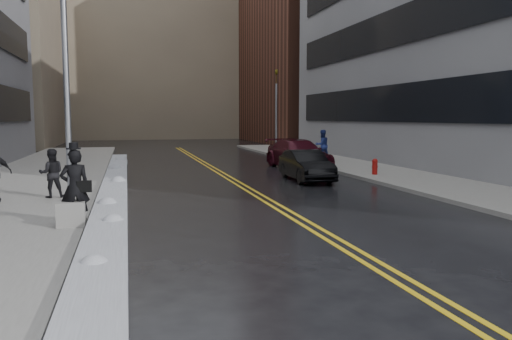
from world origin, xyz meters
TOP-DOWN VIEW (x-y plane):
  - ground at (0.00, 0.00)m, footprint 160.00×160.00m
  - sidewalk_west at (-5.75, 10.00)m, footprint 5.50×50.00m
  - sidewalk_east at (10.00, 10.00)m, footprint 4.00×50.00m
  - lane_line_left at (2.35, 10.00)m, footprint 0.12×50.00m
  - lane_line_right at (2.65, 10.00)m, footprint 0.12×50.00m
  - snow_ridge at (-2.45, 8.00)m, footprint 0.90×30.00m
  - building_east_far at (19.00, 42.00)m, footprint 14.00×20.00m
  - building_far at (2.00, 60.00)m, footprint 36.00×16.00m
  - lamppost at (-3.30, 2.00)m, footprint 0.65×0.65m
  - fire_hydrant at (9.00, 10.00)m, footprint 0.26×0.26m
  - traffic_signal at (8.50, 24.00)m, footprint 0.16×0.20m
  - pedestrian_fedora at (-3.20, 1.98)m, footprint 0.73×0.54m
  - pedestrian_b at (-4.36, 6.63)m, footprint 0.85×0.71m
  - pedestrian_east at (9.55, 17.76)m, footprint 0.98×0.81m
  - car_black at (5.56, 9.73)m, footprint 1.55×4.09m
  - car_maroon at (6.96, 14.76)m, footprint 2.64×5.58m

SIDE VIEW (x-z plane):
  - ground at x=0.00m, z-range 0.00..0.00m
  - lane_line_left at x=2.35m, z-range 0.00..0.01m
  - lane_line_right at x=2.65m, z-range 0.00..0.01m
  - sidewalk_west at x=-5.75m, z-range 0.00..0.15m
  - sidewalk_east at x=10.00m, z-range 0.00..0.15m
  - snow_ridge at x=-2.45m, z-range 0.00..0.34m
  - fire_hydrant at x=9.00m, z-range 0.18..0.91m
  - car_black at x=5.56m, z-range 0.00..1.33m
  - car_maroon at x=6.96m, z-range 0.00..1.57m
  - pedestrian_b at x=-4.36m, z-range 0.15..1.74m
  - pedestrian_fedora at x=-3.20m, z-range 0.15..2.00m
  - pedestrian_east at x=9.55m, z-range 0.15..2.00m
  - lamppost at x=-3.30m, z-range -1.28..6.35m
  - traffic_signal at x=8.50m, z-range 0.40..6.40m
  - building_far at x=2.00m, z-range 0.00..22.00m
  - building_east_far at x=19.00m, z-range 0.00..28.00m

